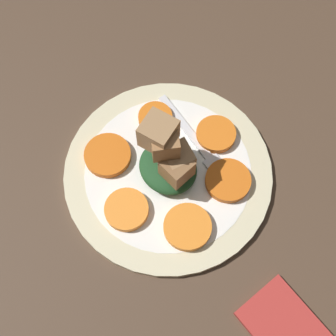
{
  "coord_description": "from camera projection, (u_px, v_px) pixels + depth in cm",
  "views": [
    {
      "loc": [
        -19.56,
        15.67,
        61.71
      ],
      "look_at": [
        0.0,
        0.0,
        4.1
      ],
      "focal_mm": 50.0,
      "sensor_mm": 36.0,
      "label": 1
    }
  ],
  "objects": [
    {
      "name": "carrot_slice_3",
      "position": [
        228.0,
        181.0,
        0.63
      ],
      "size": [
        6.16,
        6.16,
        1.04
      ],
      "primitive_type": "cylinder",
      "color": "orange",
      "rests_on": "plate"
    },
    {
      "name": "carrot_slice_0",
      "position": [
        108.0,
        155.0,
        0.64
      ],
      "size": [
        6.43,
        6.43,
        1.04
      ],
      "primitive_type": "cylinder",
      "color": "orange",
      "rests_on": "plate"
    },
    {
      "name": "plate",
      "position": [
        168.0,
        173.0,
        0.64
      ],
      "size": [
        28.56,
        28.56,
        1.05
      ],
      "color": "beige",
      "rests_on": "table_slab"
    },
    {
      "name": "center_pile",
      "position": [
        168.0,
        158.0,
        0.6
      ],
      "size": [
        8.5,
        7.45,
        10.22
      ],
      "color": "#1E4723",
      "rests_on": "plate"
    },
    {
      "name": "carrot_slice_5",
      "position": [
        155.0,
        118.0,
        0.66
      ],
      "size": [
        4.87,
        4.87,
        1.04
      ],
      "primitive_type": "cylinder",
      "color": "orange",
      "rests_on": "plate"
    },
    {
      "name": "carrot_slice_1",
      "position": [
        127.0,
        210.0,
        0.61
      ],
      "size": [
        5.81,
        5.81,
        1.04
      ],
      "primitive_type": "cylinder",
      "color": "orange",
      "rests_on": "plate"
    },
    {
      "name": "napkin",
      "position": [
        291.0,
        335.0,
        0.56
      ],
      "size": [
        12.43,
        7.46,
        0.8
      ],
      "color": "#B2332D",
      "rests_on": "table_slab"
    },
    {
      "name": "table_slab",
      "position": [
        168.0,
        177.0,
        0.66
      ],
      "size": [
        120.0,
        120.0,
        2.0
      ],
      "primitive_type": "cube",
      "color": "#4C3828",
      "rests_on": "ground"
    },
    {
      "name": "fork",
      "position": [
        199.0,
        145.0,
        0.65
      ],
      "size": [
        17.95,
        3.18,
        0.4
      ],
      "rotation": [
        0.0,
        0.0,
        -0.08
      ],
      "color": "silver",
      "rests_on": "plate"
    },
    {
      "name": "carrot_slice_4",
      "position": [
        216.0,
        135.0,
        0.65
      ],
      "size": [
        5.58,
        5.58,
        1.04
      ],
      "primitive_type": "cylinder",
      "color": "orange",
      "rests_on": "plate"
    },
    {
      "name": "carrot_slice_2",
      "position": [
        187.0,
        227.0,
        0.6
      ],
      "size": [
        6.24,
        6.24,
        1.04
      ],
      "primitive_type": "cylinder",
      "color": "orange",
      "rests_on": "plate"
    }
  ]
}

